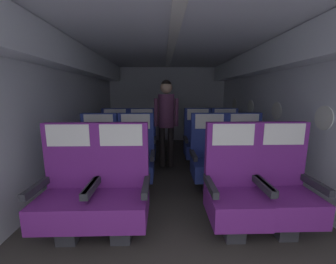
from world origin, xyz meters
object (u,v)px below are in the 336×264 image
at_px(seat_b_right_aisle, 245,158).
at_px(seat_a_right_window, 234,190).
at_px(seat_b_right_window, 210,159).
at_px(seat_c_left_aisle, 142,143).
at_px(seat_c_right_aisle, 225,142).
at_px(flight_attendant, 166,115).
at_px(seat_a_right_aisle, 284,189).
at_px(seat_b_left_window, 99,160).
at_px(seat_a_left_aisle, 121,191).
at_px(seat_b_left_aisle, 136,159).
at_px(seat_c_right_window, 198,143).
at_px(seat_a_left_window, 68,192).
at_px(seat_c_left_window, 115,143).

bearing_deg(seat_b_right_aisle, seat_a_right_window, -116.70).
bearing_deg(seat_b_right_window, seat_c_left_aisle, 136.86).
bearing_deg(seat_c_right_aisle, flight_attendant, 179.04).
xyz_separation_m(seat_a_right_aisle, seat_c_right_aisle, (0.00, 1.87, 0.00)).
relative_size(seat_a_right_aisle, seat_b_left_window, 1.00).
bearing_deg(seat_a_left_aisle, seat_b_left_window, 117.38).
xyz_separation_m(seat_b_left_aisle, seat_c_left_aisle, (-0.00, 0.93, 0.00)).
relative_size(seat_a_right_aisle, seat_c_right_window, 1.00).
relative_size(seat_a_left_window, seat_b_right_aisle, 1.00).
xyz_separation_m(seat_a_left_window, seat_c_right_aisle, (1.99, 1.88, 0.00)).
bearing_deg(seat_a_right_aisle, seat_b_right_aisle, 90.67).
bearing_deg(seat_a_left_aisle, seat_c_right_window, 61.61).
bearing_deg(seat_c_left_aisle, seat_b_left_window, -117.42).
relative_size(seat_b_left_window, seat_c_right_window, 1.00).
bearing_deg(seat_b_right_window, seat_a_right_aisle, -61.61).
relative_size(seat_b_right_window, seat_c_right_window, 1.00).
height_order(seat_b_right_aisle, seat_c_right_aisle, same).
height_order(seat_b_left_aisle, seat_c_left_aisle, same).
xyz_separation_m(seat_b_left_window, seat_c_left_window, (0.01, 0.94, 0.00)).
bearing_deg(seat_b_right_window, seat_a_left_aisle, -137.62).
bearing_deg(seat_b_left_window, seat_c_left_window, 89.40).
height_order(seat_a_left_window, seat_c_left_aisle, same).
bearing_deg(seat_a_left_window, seat_a_left_aisle, 0.06).
bearing_deg(flight_attendant, seat_a_left_window, -99.65).
height_order(seat_a_right_aisle, seat_c_right_aisle, same).
xyz_separation_m(seat_b_right_window, seat_c_right_aisle, (0.50, 0.95, 0.00)).
xyz_separation_m(seat_a_left_aisle, flight_attendant, (0.45, 1.90, 0.51)).
height_order(seat_a_left_aisle, seat_b_left_aisle, same).
xyz_separation_m(seat_a_right_window, seat_c_left_aisle, (-1.02, 1.87, 0.00)).
distance_m(seat_a_left_window, seat_c_right_aisle, 2.74).
height_order(seat_c_left_window, flight_attendant, flight_attendant).
bearing_deg(seat_b_right_aisle, seat_c_right_aisle, 89.31).
xyz_separation_m(seat_a_right_aisle, seat_b_right_window, (-0.50, 0.92, 0.00)).
xyz_separation_m(seat_a_left_aisle, seat_b_right_window, (1.01, 0.93, 0.00)).
relative_size(seat_a_left_aisle, seat_c_left_window, 1.00).
bearing_deg(seat_c_right_window, seat_b_right_window, -90.15).
bearing_deg(flight_attendant, seat_b_right_window, -43.26).
xyz_separation_m(seat_c_left_aisle, seat_c_right_aisle, (1.50, 0.01, 0.00)).
xyz_separation_m(seat_a_right_window, seat_c_right_aisle, (0.48, 1.88, 0.00)).
distance_m(seat_a_right_aisle, seat_c_left_window, 2.72).
distance_m(seat_b_left_window, seat_b_right_window, 1.49).
bearing_deg(seat_c_right_aisle, seat_a_right_aisle, -90.02).
xyz_separation_m(seat_a_right_aisle, flight_attendant, (-1.07, 1.89, 0.51)).
relative_size(seat_a_right_window, seat_b_right_aisle, 1.00).
distance_m(seat_b_left_window, flight_attendant, 1.43).
relative_size(seat_a_left_window, seat_c_right_window, 1.00).
relative_size(seat_a_left_aisle, seat_a_right_aisle, 1.00).
xyz_separation_m(seat_c_left_aisle, seat_c_right_window, (1.01, 0.01, 0.00)).
bearing_deg(seat_c_right_aisle, seat_a_left_aisle, -128.85).
relative_size(seat_b_right_aisle, seat_c_left_window, 1.00).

